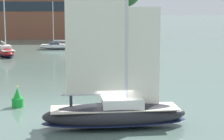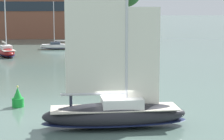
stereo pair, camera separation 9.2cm
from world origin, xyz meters
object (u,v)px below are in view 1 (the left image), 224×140
(sailboat_main, at_px, (115,111))
(channel_buoy, at_px, (18,99))
(sailboat_moored_mid_channel, at_px, (5,51))
(sailboat_moored_near_marina, at_px, (56,46))

(sailboat_main, bearing_deg, channel_buoy, 140.76)
(sailboat_main, relative_size, sailboat_moored_mid_channel, 1.26)
(sailboat_moored_near_marina, distance_m, sailboat_moored_mid_channel, 10.90)
(channel_buoy, bearing_deg, sailboat_moored_near_marina, 89.15)
(sailboat_main, xyz_separation_m, channel_buoy, (-7.34, 5.99, -0.39))
(sailboat_moored_near_marina, height_order, sailboat_moored_mid_channel, sailboat_moored_mid_channel)
(sailboat_main, bearing_deg, sailboat_moored_near_marina, 98.28)
(sailboat_moored_near_marina, bearing_deg, sailboat_main, -81.72)
(sailboat_moored_mid_channel, bearing_deg, channel_buoy, -78.40)
(channel_buoy, bearing_deg, sailboat_moored_mid_channel, 101.60)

